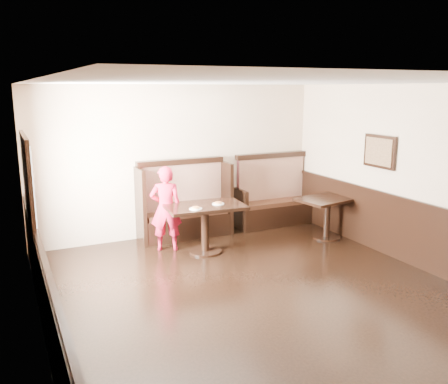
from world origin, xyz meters
TOP-DOWN VIEW (x-y plane):
  - ground at (0.00, 0.00)m, footprint 7.00×7.00m
  - room_shell at (-0.30, 0.28)m, footprint 7.00×7.00m
  - booth_main at (0.00, 3.30)m, footprint 1.75×0.72m
  - booth_neighbor at (1.95, 3.29)m, footprint 1.65×0.72m
  - table_main at (-0.00, 2.29)m, footprint 1.36×0.91m
  - table_neighbor at (2.35, 2.04)m, footprint 1.21×0.90m
  - child at (-0.55, 2.69)m, footprint 0.62×0.52m
  - pizza_plate_left at (-0.24, 2.09)m, footprint 0.21×0.21m
  - pizza_plate_right at (0.22, 2.24)m, footprint 0.20×0.20m

SIDE VIEW (x-z plane):
  - ground at x=0.00m, z-range 0.00..0.00m
  - booth_neighbor at x=1.95m, z-range -0.24..1.21m
  - booth_main at x=0.00m, z-range -0.20..1.25m
  - table_neighbor at x=2.35m, z-range 0.19..0.96m
  - table_main at x=0.00m, z-range 0.22..1.05m
  - room_shell at x=-0.30m, z-range -2.83..4.17m
  - child at x=-0.55m, z-range 0.00..1.46m
  - pizza_plate_right at x=0.22m, z-range 0.82..0.86m
  - pizza_plate_left at x=-0.24m, z-range 0.82..0.86m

